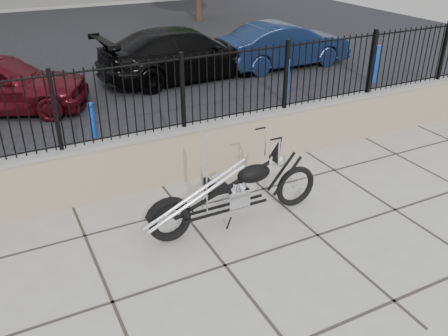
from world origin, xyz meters
TOP-DOWN VIEW (x-y plane):
  - ground_plane at (0.00, 0.00)m, footprint 90.00×90.00m
  - parking_lot at (0.00, 12.50)m, footprint 30.00×30.00m
  - retaining_wall at (0.00, 2.50)m, footprint 14.00×0.36m
  - iron_fence at (0.00, 2.50)m, footprint 14.00×0.08m
  - chopper_motorcycle at (-0.93, 0.84)m, footprint 2.61×0.47m
  - car_black at (1.32, 8.05)m, footprint 5.06×2.33m
  - car_blue at (4.54, 7.81)m, footprint 4.07×1.42m
  - bollard_a at (-2.13, 4.50)m, footprint 0.13×0.13m
  - bollard_b at (2.68, 4.92)m, footprint 0.16×0.16m
  - bollard_c at (5.86, 5.26)m, footprint 0.15×0.15m

SIDE VIEW (x-z plane):
  - ground_plane at x=0.00m, z-range 0.00..0.00m
  - parking_lot at x=0.00m, z-range 0.00..0.00m
  - bollard_a at x=-2.13m, z-range 0.00..0.92m
  - retaining_wall at x=0.00m, z-range 0.00..0.96m
  - bollard_c at x=5.86m, z-range 0.00..1.04m
  - bollard_b at x=2.68m, z-range 0.00..1.10m
  - car_blue at x=4.54m, z-range 0.00..1.34m
  - car_black at x=1.32m, z-range 0.00..1.43m
  - chopper_motorcycle at x=-0.93m, z-range 0.00..1.57m
  - iron_fence at x=0.00m, z-range 0.96..2.16m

